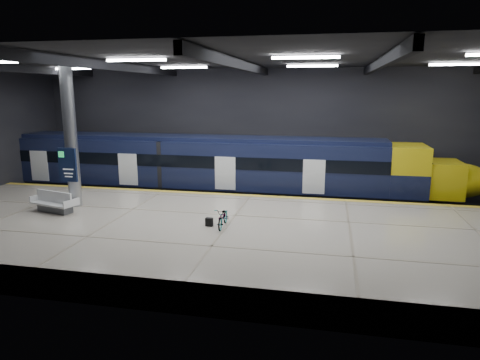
# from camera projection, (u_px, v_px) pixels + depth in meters

# --- Properties ---
(ground) EXTENTS (30.00, 30.00, 0.00)m
(ground) POSITION_uv_depth(u_px,v_px,m) (240.00, 231.00, 20.54)
(ground) COLOR black
(ground) RESTS_ON ground
(room_shell) EXTENTS (30.10, 16.10, 8.05)m
(room_shell) POSITION_uv_depth(u_px,v_px,m) (240.00, 111.00, 19.37)
(room_shell) COLOR black
(room_shell) RESTS_ON ground
(platform) EXTENTS (30.00, 11.00, 1.10)m
(platform) POSITION_uv_depth(u_px,v_px,m) (228.00, 238.00, 18.04)
(platform) COLOR #B9AE9C
(platform) RESTS_ON ground
(safety_strip) EXTENTS (30.00, 0.40, 0.01)m
(safety_strip) POSITION_uv_depth(u_px,v_px,m) (250.00, 195.00, 22.95)
(safety_strip) COLOR gold
(safety_strip) RESTS_ON platform
(rails) EXTENTS (30.00, 1.52, 0.16)m
(rails) POSITION_uv_depth(u_px,v_px,m) (258.00, 201.00, 25.80)
(rails) COLOR gray
(rails) RESTS_ON ground
(train) EXTENTS (29.40, 2.84, 3.79)m
(train) POSITION_uv_depth(u_px,v_px,m) (211.00, 167.00, 25.97)
(train) COLOR black
(train) RESTS_ON ground
(bench) EXTENTS (2.39, 1.45, 0.99)m
(bench) POSITION_uv_depth(u_px,v_px,m) (55.00, 205.00, 19.81)
(bench) COLOR #595B60
(bench) RESTS_ON platform
(bicycle) EXTENTS (0.62, 1.62, 0.84)m
(bicycle) POSITION_uv_depth(u_px,v_px,m) (223.00, 217.00, 17.60)
(bicycle) COLOR #99999E
(bicycle) RESTS_ON platform
(pannier_bag) EXTENTS (0.31, 0.20, 0.35)m
(pannier_bag) POSITION_uv_depth(u_px,v_px,m) (209.00, 222.00, 17.77)
(pannier_bag) COLOR black
(pannier_bag) RESTS_ON platform
(info_column) EXTENTS (0.90, 0.78, 6.90)m
(info_column) POSITION_uv_depth(u_px,v_px,m) (70.00, 137.00, 20.25)
(info_column) COLOR #9EA0A5
(info_column) RESTS_ON platform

